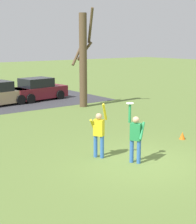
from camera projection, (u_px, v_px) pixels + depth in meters
The scene contains 7 objects.
ground_plane at pixel (141, 162), 12.07m from camera, with size 120.00×120.00×0.00m, color olive.
person_catcher at pixel (136, 136), 11.80m from camera, with size 0.52×0.59×2.08m.
person_defender at pixel (99, 131), 12.35m from camera, with size 0.61×0.66×2.04m.
frisbee_disc at pixel (130, 103), 11.67m from camera, with size 0.26×0.26×0.02m, color white.
parked_car_maroon at pixel (38, 90), 24.84m from camera, with size 4.30×2.44×1.59m.
bare_tree_tall at pixel (83, 59), 21.79m from camera, with size 1.41×1.50×6.20m.
field_cone_orange at pixel (182, 136), 14.87m from camera, with size 0.26×0.26×0.32m, color orange.
Camera 1 is at (-8.11, -8.25, 4.15)m, focal length 55.21 mm.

